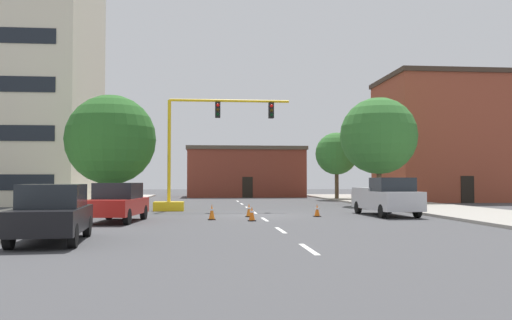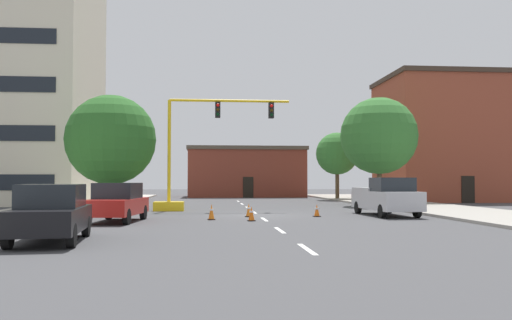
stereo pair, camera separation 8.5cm
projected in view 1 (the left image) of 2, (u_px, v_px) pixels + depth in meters
ground_plane at (259, 215)px, 28.46m from camera, size 160.00×160.00×0.00m
sidewalk_left at (70, 207)px, 35.34m from camera, size 6.00×56.00×0.14m
sidewalk_right at (414, 206)px, 37.50m from camera, size 6.00×56.00×0.14m
lane_stripe_seg_0 at (309, 249)px, 14.53m from camera, size 0.16×2.40×0.01m
lane_stripe_seg_1 at (281, 230)px, 20.00m from camera, size 0.16×2.40×0.01m
lane_stripe_seg_2 at (265, 219)px, 25.47m from camera, size 0.16×2.40×0.01m
lane_stripe_seg_3 at (254, 212)px, 30.94m from camera, size 0.16×2.40×0.01m
lane_stripe_seg_4 at (247, 208)px, 36.42m from camera, size 0.16×2.40×0.01m
lane_stripe_seg_5 at (242, 204)px, 41.89m from camera, size 0.16×2.40×0.01m
lane_stripe_seg_6 at (238, 201)px, 47.36m from camera, size 0.16×2.40×0.01m
building_tall_left at (11, 74)px, 43.20m from camera, size 12.97×12.58×20.76m
building_brick_center at (245, 172)px, 60.74m from camera, size 12.96×8.50×5.51m
building_row_right at (442, 139)px, 48.20m from camera, size 10.60×9.26×11.10m
traffic_signal_gantry at (186, 175)px, 32.74m from camera, size 8.26×1.20×6.83m
tree_right_mid at (379, 136)px, 39.06m from camera, size 5.58×5.58×7.87m
tree_right_far at (337, 154)px, 50.52m from camera, size 3.96×3.96×6.33m
tree_left_near at (111, 140)px, 33.16m from camera, size 5.53×5.53×7.12m
pickup_truck_silver at (386, 197)px, 28.20m from camera, size 2.24×5.48×1.99m
sedan_red_near_left at (118, 202)px, 23.99m from camera, size 2.33×4.67×1.74m
sedan_black_mid_left at (52, 213)px, 16.16m from camera, size 2.25×4.65×1.74m
traffic_cone_roadside_a at (249, 210)px, 27.24m from camera, size 0.36×0.36×0.68m
traffic_cone_roadside_b at (252, 214)px, 24.48m from camera, size 0.36×0.36×0.67m
traffic_cone_roadside_c at (212, 212)px, 25.22m from camera, size 0.36×0.36×0.74m
traffic_cone_roadside_d at (317, 211)px, 27.36m from camera, size 0.36×0.36×0.64m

